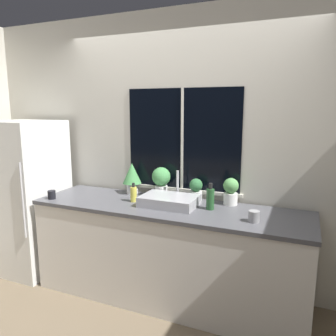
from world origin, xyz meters
The scene contains 14 objects.
ground_plane centered at (0.00, 0.00, 0.00)m, with size 14.00×14.00×0.00m, color brown.
wall_back centered at (0.00, 0.75, 1.35)m, with size 8.00×0.09×2.70m.
wall_left centered at (-2.29, 1.50, 1.35)m, with size 0.06×7.00×2.70m.
counter centered at (0.00, 0.34, 0.45)m, with size 2.52×0.70×0.90m.
refrigerator centered at (-1.66, 0.30, 0.82)m, with size 0.70×0.70×1.64m.
sink centered at (0.01, 0.36, 0.95)m, with size 0.50×0.40×0.29m.
potted_plant_far_left centered at (-0.51, 0.61, 1.09)m, with size 0.19×0.19×0.32m.
potted_plant_center_left centered at (-0.18, 0.61, 1.07)m, with size 0.18×0.18×0.30m.
potted_plant_center_right centered at (0.18, 0.61, 1.01)m, with size 0.12×0.12×0.21m.
potted_plant_far_right centered at (0.51, 0.61, 1.03)m, with size 0.14×0.14×0.25m.
soap_bottle centered at (-0.35, 0.34, 0.98)m, with size 0.06×0.06×0.18m.
bottle_tall centered at (0.38, 0.39, 1.00)m, with size 0.07×0.07×0.23m.
mug_black centered at (-1.13, 0.11, 0.94)m, with size 0.07×0.07×0.08m.
mug_grey centered at (0.78, 0.22, 0.95)m, with size 0.09×0.09×0.09m.
Camera 1 is at (1.12, -2.28, 1.79)m, focal length 35.00 mm.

